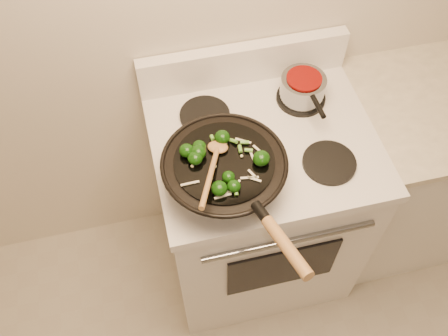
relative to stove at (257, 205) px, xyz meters
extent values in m
cube|color=white|center=(0.00, 0.00, -0.03)|extent=(0.76, 0.64, 0.88)
cube|color=white|center=(0.00, 0.00, 0.43)|extent=(0.78, 0.66, 0.04)
cube|color=white|center=(0.00, 0.30, 0.53)|extent=(0.78, 0.05, 0.16)
cylinder|color=gray|center=(0.00, -0.33, 0.31)|extent=(0.60, 0.02, 0.02)
cube|color=black|center=(0.00, -0.33, 0.08)|extent=(0.42, 0.01, 0.28)
cylinder|color=black|center=(-0.18, -0.15, 0.46)|extent=(0.18, 0.18, 0.01)
cylinder|color=black|center=(0.18, -0.15, 0.46)|extent=(0.18, 0.18, 0.01)
cylinder|color=black|center=(-0.18, 0.15, 0.46)|extent=(0.18, 0.18, 0.01)
cylinder|color=black|center=(0.18, 0.15, 0.46)|extent=(0.18, 0.18, 0.01)
cube|color=white|center=(0.76, 0.03, -0.03)|extent=(0.80, 0.60, 0.88)
torus|color=black|center=(-0.18, -0.15, 0.58)|extent=(0.39, 0.39, 0.01)
cylinder|color=black|center=(-0.18, -0.15, 0.58)|extent=(0.31, 0.31, 0.01)
cylinder|color=black|center=(-0.13, -0.37, 0.61)|extent=(0.05, 0.07, 0.04)
cylinder|color=#A1733F|center=(-0.09, -0.49, 0.63)|extent=(0.08, 0.21, 0.07)
ellipsoid|color=#0E3307|center=(-0.18, -0.26, 0.60)|extent=(0.04, 0.04, 0.03)
cylinder|color=#477A2C|center=(-0.16, -0.26, 0.59)|extent=(0.02, 0.02, 0.01)
ellipsoid|color=#0E3307|center=(-0.18, -0.22, 0.60)|extent=(0.04, 0.04, 0.03)
ellipsoid|color=#0E3307|center=(-0.28, -0.10, 0.60)|extent=(0.05, 0.05, 0.04)
ellipsoid|color=#0E3307|center=(-0.22, -0.26, 0.60)|extent=(0.05, 0.05, 0.04)
cylinder|color=#477A2C|center=(-0.20, -0.26, 0.59)|extent=(0.02, 0.02, 0.02)
ellipsoid|color=#0E3307|center=(-0.17, -0.08, 0.60)|extent=(0.05, 0.05, 0.04)
ellipsoid|color=#0E3307|center=(-0.25, -0.12, 0.60)|extent=(0.05, 0.05, 0.04)
ellipsoid|color=#0E3307|center=(-0.08, -0.18, 0.60)|extent=(0.05, 0.05, 0.04)
cylinder|color=#477A2C|center=(-0.06, -0.18, 0.59)|extent=(0.02, 0.02, 0.02)
ellipsoid|color=#0E3307|center=(-0.07, -0.18, 0.60)|extent=(0.05, 0.05, 0.04)
ellipsoid|color=#0E3307|center=(-0.24, -0.09, 0.60)|extent=(0.04, 0.04, 0.04)
ellipsoid|color=#0E3307|center=(-0.27, -0.14, 0.60)|extent=(0.05, 0.05, 0.04)
cylinder|color=#477A2C|center=(-0.25, -0.14, 0.59)|extent=(0.01, 0.02, 0.02)
cube|color=silver|center=(-0.09, -0.15, 0.58)|extent=(0.01, 0.04, 0.00)
cube|color=silver|center=(-0.30, -0.21, 0.58)|extent=(0.06, 0.01, 0.00)
cube|color=silver|center=(-0.07, -0.14, 0.58)|extent=(0.03, 0.04, 0.00)
cube|color=silver|center=(-0.18, -0.25, 0.58)|extent=(0.05, 0.04, 0.00)
cube|color=silver|center=(-0.11, -0.22, 0.58)|extent=(0.02, 0.04, 0.00)
cube|color=silver|center=(-0.21, -0.27, 0.58)|extent=(0.05, 0.01, 0.00)
cube|color=silver|center=(-0.12, -0.23, 0.58)|extent=(0.05, 0.02, 0.00)
cube|color=silver|center=(-0.11, -0.24, 0.58)|extent=(0.04, 0.03, 0.00)
cube|color=silver|center=(-0.18, -0.09, 0.58)|extent=(0.05, 0.02, 0.00)
cube|color=silver|center=(-0.10, -0.09, 0.58)|extent=(0.05, 0.03, 0.00)
cube|color=silver|center=(-0.17, -0.25, 0.58)|extent=(0.04, 0.04, 0.00)
cylinder|color=#5EA635|center=(-0.10, -0.10, 0.59)|extent=(0.03, 0.02, 0.01)
cylinder|color=#5EA635|center=(-0.17, -0.27, 0.59)|extent=(0.03, 0.02, 0.01)
cylinder|color=#5EA635|center=(-0.19, -0.22, 0.59)|extent=(0.02, 0.03, 0.02)
cylinder|color=#5EA635|center=(-0.12, -0.12, 0.59)|extent=(0.03, 0.02, 0.02)
cylinder|color=#5EA635|center=(-0.20, -0.06, 0.59)|extent=(0.02, 0.02, 0.02)
cylinder|color=#5EA635|center=(-0.10, -0.14, 0.59)|extent=(0.03, 0.03, 0.02)
cylinder|color=#5EA635|center=(-0.14, -0.09, 0.59)|extent=(0.02, 0.02, 0.01)
sphere|color=beige|center=(-0.28, -0.15, 0.59)|extent=(0.01, 0.01, 0.01)
sphere|color=beige|center=(-0.21, -0.17, 0.59)|extent=(0.01, 0.01, 0.01)
sphere|color=beige|center=(-0.23, -0.21, 0.59)|extent=(0.01, 0.01, 0.01)
sphere|color=beige|center=(-0.12, -0.15, 0.59)|extent=(0.01, 0.01, 0.01)
sphere|color=beige|center=(-0.18, -0.07, 0.59)|extent=(0.01, 0.01, 0.01)
ellipsoid|color=#A1733F|center=(-0.19, -0.10, 0.59)|extent=(0.08, 0.07, 0.02)
cylinder|color=#A1733F|center=(-0.24, -0.23, 0.63)|extent=(0.11, 0.25, 0.09)
cylinder|color=gray|center=(0.18, 0.15, 0.51)|extent=(0.16, 0.16, 0.09)
cylinder|color=#6C0805|center=(0.18, 0.15, 0.56)|extent=(0.13, 0.13, 0.01)
cylinder|color=black|center=(0.19, 0.02, 0.55)|extent=(0.02, 0.10, 0.02)
camera|label=1|loc=(-0.38, -1.01, 1.81)|focal=40.00mm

